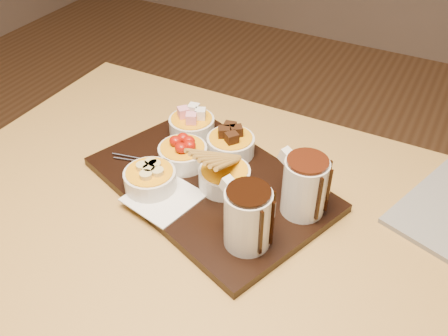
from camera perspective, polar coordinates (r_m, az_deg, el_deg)
The scene contains 11 objects.
dining_table at distance 1.00m, azimuth 0.31°, elevation -10.02°, with size 1.20×0.80×0.75m.
serving_board at distance 0.99m, azimuth -1.54°, elevation -1.80°, with size 0.46×0.30×0.02m, color black.
napkin at distance 0.95m, azimuth -6.94°, elevation -3.34°, with size 0.12×0.12×0.00m, color white.
bowl_marshmallows at distance 1.10m, azimuth -3.70°, elevation 4.79°, with size 0.10×0.10×0.04m, color silver.
bowl_cake at distance 1.04m, azimuth 0.76°, elevation 2.59°, with size 0.10×0.10×0.04m, color silver.
bowl_strawberries at distance 1.02m, azimuth -4.72°, elevation 1.47°, with size 0.10×0.10×0.04m, color silver.
bowl_biscotti at distance 0.96m, azimuth 0.06°, elevation -1.13°, with size 0.10×0.10×0.04m, color silver.
bowl_bananas at distance 0.96m, azimuth -8.43°, elevation -1.37°, with size 0.10×0.10×0.04m, color silver.
pitcher_dark_chocolate at distance 0.82m, azimuth 2.72°, elevation -5.80°, with size 0.08×0.08×0.11m, color silver.
pitcher_milk_chocolate at distance 0.89m, azimuth 9.18°, elevation -2.16°, with size 0.08×0.08×0.11m, color silver.
fondue_skewers at distance 1.02m, azimuth -6.12°, elevation 0.46°, with size 0.26×0.03×0.01m, color silver, non-canonical shape.
Camera 1 is at (0.30, -0.58, 1.40)m, focal length 40.00 mm.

